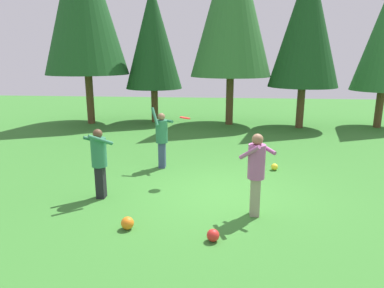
{
  "coord_description": "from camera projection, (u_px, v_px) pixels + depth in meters",
  "views": [
    {
      "loc": [
        0.02,
        -7.78,
        3.13
      ],
      "look_at": [
        -0.77,
        0.56,
        1.05
      ],
      "focal_mm": 32.87,
      "sensor_mm": 36.0,
      "label": 1
    }
  ],
  "objects": [
    {
      "name": "ball_yellow",
      "position": [
        274.0,
        167.0,
        9.97
      ],
      "size": [
        0.19,
        0.19,
        0.19
      ],
      "primitive_type": "sphere",
      "color": "yellow",
      "rests_on": "ground_plane"
    },
    {
      "name": "frisbee",
      "position": [
        185.0,
        118.0,
        8.75
      ],
      "size": [
        0.37,
        0.37,
        0.07
      ],
      "color": "red"
    },
    {
      "name": "tree_right",
      "position": [
        307.0,
        24.0,
        14.93
      ],
      "size": [
        3.02,
        3.02,
        7.21
      ],
      "color": "brown",
      "rests_on": "ground_plane"
    },
    {
      "name": "person_thrower",
      "position": [
        162.0,
        136.0,
        10.01
      ],
      "size": [
        0.66,
        0.66,
        1.76
      ],
      "rotation": [
        0.0,
        0.0,
        -0.93
      ],
      "color": "#38476B",
      "rests_on": "ground_plane"
    },
    {
      "name": "ball_orange",
      "position": [
        127.0,
        223.0,
        6.54
      ],
      "size": [
        0.24,
        0.24,
        0.24
      ],
      "primitive_type": "sphere",
      "color": "orange",
      "rests_on": "ground_plane"
    },
    {
      "name": "person_bystander",
      "position": [
        99.0,
        158.0,
        7.83
      ],
      "size": [
        0.72,
        0.71,
        1.6
      ],
      "rotation": [
        0.0,
        0.0,
        0.63
      ],
      "color": "black",
      "rests_on": "ground_plane"
    },
    {
      "name": "ball_red",
      "position": [
        213.0,
        235.0,
        6.11
      ],
      "size": [
        0.22,
        0.22,
        0.22
      ],
      "primitive_type": "sphere",
      "color": "red",
      "rests_on": "ground_plane"
    },
    {
      "name": "tree_center",
      "position": [
        232.0,
        1.0,
        15.48
      ],
      "size": [
        3.69,
        3.69,
        8.81
      ],
      "color": "brown",
      "rests_on": "ground_plane"
    },
    {
      "name": "person_catcher",
      "position": [
        256.0,
        168.0,
        6.92
      ],
      "size": [
        0.73,
        0.74,
        1.69
      ],
      "rotation": [
        0.0,
        0.0,
        2.28
      ],
      "color": "gray",
      "rests_on": "ground_plane"
    },
    {
      "name": "ground_plane",
      "position": [
        222.0,
        194.0,
        8.27
      ],
      "size": [
        40.0,
        40.0,
        0.0
      ],
      "primitive_type": "plane",
      "color": "#387A2D"
    },
    {
      "name": "tree_left",
      "position": [
        153.0,
        37.0,
        16.48
      ],
      "size": [
        2.7,
        2.7,
        6.44
      ],
      "color": "brown",
      "rests_on": "ground_plane"
    }
  ]
}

